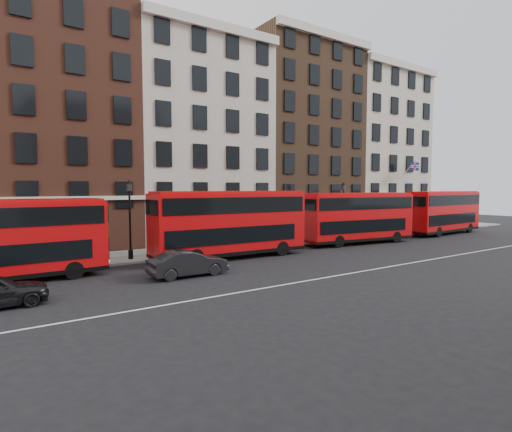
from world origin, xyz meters
TOP-DOWN VIEW (x-y plane):
  - ground at (0.00, 0.00)m, footprint 120.00×120.00m
  - pavement at (0.00, 10.50)m, footprint 80.00×5.00m
  - kerb at (0.00, 8.00)m, footprint 80.00×0.30m
  - road_centre_line at (0.00, -2.00)m, footprint 70.00×0.12m
  - building_terrace at (-0.31, 17.88)m, footprint 64.00×11.95m
  - bus_b at (-2.58, 6.33)m, footprint 11.33×3.07m
  - bus_c at (10.53, 6.34)m, footprint 11.00×3.81m
  - bus_d at (23.87, 6.33)m, footprint 11.08×3.26m
  - car_front at (-7.48, 2.57)m, footprint 4.43×1.55m
  - lamp_post_left at (-8.76, 9.07)m, footprint 0.44×0.44m
  - lamp_post_right at (11.18, 8.73)m, footprint 0.44×0.44m
  - traffic_light at (26.07, 8.53)m, footprint 0.25×0.45m
  - iron_railings at (0.00, 12.70)m, footprint 6.60×0.06m

SIDE VIEW (x-z plane):
  - ground at x=0.00m, z-range 0.00..0.00m
  - road_centre_line at x=0.00m, z-range 0.00..0.01m
  - pavement at x=0.00m, z-range 0.00..0.15m
  - kerb at x=0.00m, z-range 0.00..0.16m
  - iron_railings at x=0.00m, z-range 0.15..1.15m
  - car_front at x=-7.48m, z-range 0.00..1.46m
  - bus_c at x=10.53m, z-range 0.16..4.69m
  - traffic_light at x=26.07m, z-range 0.81..4.08m
  - bus_d at x=23.87m, z-range 0.17..4.76m
  - bus_b at x=-2.58m, z-range 0.17..4.90m
  - lamp_post_left at x=-8.76m, z-range 0.42..5.74m
  - lamp_post_right at x=11.18m, z-range 0.42..5.74m
  - building_terrace at x=-0.31m, z-range -0.76..21.24m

